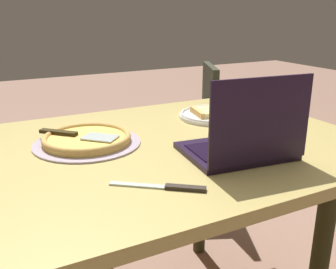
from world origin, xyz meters
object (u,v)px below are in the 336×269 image
at_px(pizza_tray, 87,139).
at_px(laptop, 243,141).
at_px(table_knife, 167,187).
at_px(pizza_plate, 212,114).
at_px(chair_far, 191,125).
at_px(dining_table, 169,166).

bearing_deg(pizza_tray, laptop, 138.13).
bearing_deg(laptop, table_knife, 14.86).
xyz_separation_m(pizza_plate, chair_far, (-0.30, -0.67, -0.27)).
relative_size(laptop, pizza_plate, 1.24).
xyz_separation_m(laptop, table_knife, (0.29, 0.08, -0.05)).
relative_size(dining_table, pizza_plate, 4.85).
bearing_deg(dining_table, laptop, 119.21).
bearing_deg(laptop, pizza_plate, -111.94).
height_order(pizza_plate, chair_far, chair_far).
distance_m(dining_table, laptop, 0.30).
bearing_deg(pizza_tray, dining_table, 156.27).
relative_size(pizza_plate, table_knife, 1.31).
xyz_separation_m(laptop, pizza_tray, (0.37, -0.34, -0.04)).
bearing_deg(table_knife, laptop, -165.14).
distance_m(laptop, pizza_tray, 0.50).
height_order(dining_table, laptop, laptop).
relative_size(laptop, chair_far, 0.38).
distance_m(dining_table, pizza_tray, 0.29).
xyz_separation_m(dining_table, pizza_plate, (-0.29, -0.19, 0.10)).
bearing_deg(pizza_tray, table_knife, 101.61).
distance_m(laptop, chair_far, 1.22).
bearing_deg(pizza_plate, table_knife, 47.14).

